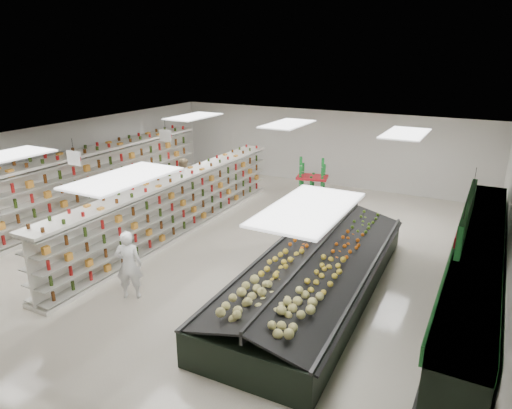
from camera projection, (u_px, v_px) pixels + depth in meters
The scene contains 15 objects.
floor at pixel (230, 249), 13.56m from camera, with size 16.00×16.00×0.00m, color beige.
ceiling at pixel (228, 142), 12.53m from camera, with size 14.00×16.00×0.02m, color white.
wall_back at pixel (325, 148), 19.72m from camera, with size 14.00×0.02×3.20m, color silver.
wall_left at pixel (60, 169), 16.17m from camera, with size 0.02×16.00×3.20m, color silver.
wall_right at pixel (503, 244), 9.92m from camera, with size 0.02×16.00×3.20m, color silver.
produce_wall_case at pixel (472, 283), 8.99m from camera, with size 0.93×8.00×2.20m.
aisle_sign_near at pixel (74, 158), 12.70m from camera, with size 0.52×0.06×0.75m.
aisle_sign_far at pixel (166, 136), 16.04m from camera, with size 0.52×0.06×0.75m.
hortifruti_banner at pixel (467, 214), 8.66m from camera, with size 0.12×3.20×0.95m.
gondola_left at pixel (71, 191), 15.53m from camera, with size 1.15×13.19×2.28m.
gondola_center at pixel (177, 207), 14.51m from camera, with size 0.92×10.76×1.86m.
produce_island at pixel (315, 272), 11.01m from camera, with size 2.99×7.73×1.14m.
soda_endcap at pixel (312, 179), 18.14m from camera, with size 1.34×1.05×1.53m.
shopper_main at pixel (129, 265), 10.65m from camera, with size 0.62×0.41×1.70m, color white.
shopper_background at pixel (185, 181), 17.35m from camera, with size 0.86×0.53×1.76m, color tan.
Camera 1 is at (6.55, -10.58, 5.61)m, focal length 32.00 mm.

